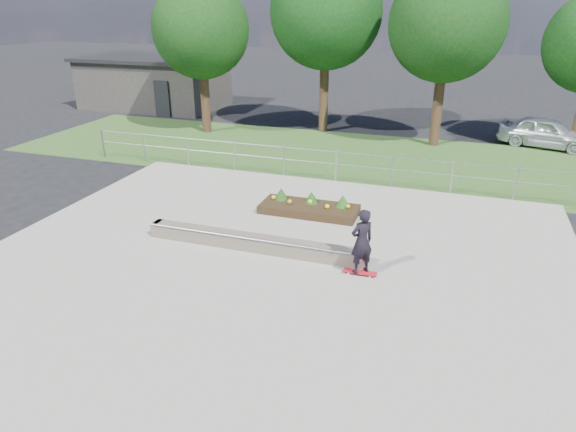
# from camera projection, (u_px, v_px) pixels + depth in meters

# --- Properties ---
(ground) EXTENTS (120.00, 120.00, 0.00)m
(ground) POSITION_uv_depth(u_px,v_px,m) (260.00, 281.00, 12.17)
(ground) COLOR black
(ground) RESTS_ON ground
(grass_verge) EXTENTS (30.00, 8.00, 0.02)m
(grass_verge) POSITION_uv_depth(u_px,v_px,m) (355.00, 157.00, 21.76)
(grass_verge) COLOR #2D4D1E
(grass_verge) RESTS_ON ground
(concrete_slab) EXTENTS (15.00, 15.00, 0.06)m
(concrete_slab) POSITION_uv_depth(u_px,v_px,m) (260.00, 280.00, 12.16)
(concrete_slab) COLOR gray
(concrete_slab) RESTS_ON ground
(fence) EXTENTS (20.06, 0.06, 1.20)m
(fence) POSITION_uv_depth(u_px,v_px,m) (336.00, 162.00, 18.41)
(fence) COLOR gray
(fence) RESTS_ON ground
(building) EXTENTS (8.40, 5.40, 3.00)m
(building) POSITION_uv_depth(u_px,v_px,m) (155.00, 82.00, 31.41)
(building) COLOR #2F2C2A
(building) RESTS_ON ground
(tree_far_left) EXTENTS (4.55, 4.55, 7.15)m
(tree_far_left) POSITION_uv_depth(u_px,v_px,m) (201.00, 30.00, 23.98)
(tree_far_left) COLOR #341F14
(tree_far_left) RESTS_ON ground
(tree_mid_left) EXTENTS (5.25, 5.25, 8.25)m
(tree_mid_left) POSITION_uv_depth(u_px,v_px,m) (326.00, 12.00, 23.81)
(tree_mid_left) COLOR #322114
(tree_mid_left) RESTS_ON ground
(tree_mid_right) EXTENTS (4.90, 4.90, 7.70)m
(tree_mid_right) POSITION_uv_depth(u_px,v_px,m) (447.00, 24.00, 21.46)
(tree_mid_right) COLOR #352015
(tree_mid_right) RESTS_ON ground
(grind_ledge) EXTENTS (6.00, 0.44, 0.43)m
(grind_ledge) POSITION_uv_depth(u_px,v_px,m) (254.00, 243.00, 13.47)
(grind_ledge) COLOR brown
(grind_ledge) RESTS_ON concrete_slab
(planter_bed) EXTENTS (3.00, 1.20, 0.61)m
(planter_bed) POSITION_uv_depth(u_px,v_px,m) (309.00, 207.00, 15.86)
(planter_bed) COLOR black
(planter_bed) RESTS_ON concrete_slab
(skateboarder) EXTENTS (0.80, 0.68, 1.69)m
(skateboarder) POSITION_uv_depth(u_px,v_px,m) (362.00, 242.00, 11.98)
(skateboarder) COLOR silver
(skateboarder) RESTS_ON concrete_slab
(parked_car) EXTENTS (4.26, 2.62, 1.36)m
(parked_car) POSITION_uv_depth(u_px,v_px,m) (546.00, 132.00, 22.92)
(parked_car) COLOR silver
(parked_car) RESTS_ON ground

